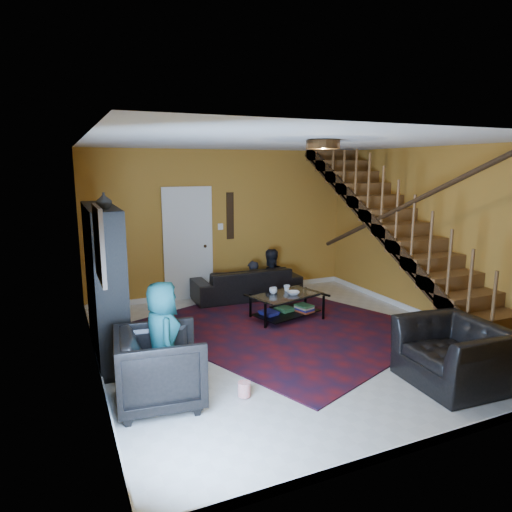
{
  "coord_description": "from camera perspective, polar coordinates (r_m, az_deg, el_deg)",
  "views": [
    {
      "loc": [
        -2.93,
        -5.5,
        2.49
      ],
      "look_at": [
        -0.33,
        0.4,
        1.22
      ],
      "focal_mm": 32.0,
      "sensor_mm": 36.0,
      "label": 1
    }
  ],
  "objects": [
    {
      "name": "floor",
      "position": [
        6.71,
        4.03,
        -10.64
      ],
      "size": [
        5.5,
        5.5,
        0.0
      ],
      "primitive_type": "plane",
      "color": "beige",
      "rests_on": "ground"
    },
    {
      "name": "room",
      "position": [
        7.43,
        -10.11,
        -8.19
      ],
      "size": [
        5.5,
        5.5,
        5.5
      ],
      "color": "#A56C24",
      "rests_on": "ground"
    },
    {
      "name": "staircase",
      "position": [
        7.55,
        18.6,
        2.26
      ],
      "size": [
        0.95,
        5.02,
        3.18
      ],
      "color": "brown",
      "rests_on": "floor"
    },
    {
      "name": "bookshelf",
      "position": [
        6.31,
        -18.3,
        -3.4
      ],
      "size": [
        0.35,
        1.8,
        2.0
      ],
      "color": "black",
      "rests_on": "floor"
    },
    {
      "name": "door",
      "position": [
        8.65,
        -8.48,
        1.28
      ],
      "size": [
        0.82,
        0.05,
        2.05
      ],
      "primitive_type": "cube",
      "color": "silver",
      "rests_on": "floor"
    },
    {
      "name": "framed_picture",
      "position": [
        4.68,
        -19.04,
        1.44
      ],
      "size": [
        0.04,
        0.74,
        0.74
      ],
      "primitive_type": "cube",
      "color": "maroon",
      "rests_on": "room"
    },
    {
      "name": "wall_hanging",
      "position": [
        8.84,
        -3.25,
        5.04
      ],
      "size": [
        0.14,
        0.03,
        0.9
      ],
      "primitive_type": "cube",
      "color": "black",
      "rests_on": "room"
    },
    {
      "name": "ceiling_fixture",
      "position": [
        5.55,
        8.38,
        13.62
      ],
      "size": [
        0.4,
        0.4,
        0.1
      ],
      "primitive_type": "cylinder",
      "color": "#3F2814",
      "rests_on": "room"
    },
    {
      "name": "rug",
      "position": [
        7.28,
        3.6,
        -8.8
      ],
      "size": [
        4.49,
        4.76,
        0.02
      ],
      "primitive_type": "cube",
      "rotation": [
        0.0,
        0.0,
        0.38
      ],
      "color": "#470C11",
      "rests_on": "floor"
    },
    {
      "name": "sofa",
      "position": [
        8.73,
        -1.21,
        -3.39
      ],
      "size": [
        2.06,
        0.87,
        0.59
      ],
      "primitive_type": "imported",
      "rotation": [
        0.0,
        0.0,
        3.11
      ],
      "color": "black",
      "rests_on": "floor"
    },
    {
      "name": "armchair_left",
      "position": [
        5.04,
        -11.89,
        -13.48
      ],
      "size": [
        0.99,
        0.97,
        0.82
      ],
      "primitive_type": "imported",
      "rotation": [
        0.0,
        0.0,
        1.46
      ],
      "color": "black",
      "rests_on": "floor"
    },
    {
      "name": "armchair_right",
      "position": [
        5.85,
        23.5,
        -11.17
      ],
      "size": [
        1.04,
        1.17,
        0.72
      ],
      "primitive_type": "imported",
      "rotation": [
        0.0,
        0.0,
        -1.63
      ],
      "color": "black",
      "rests_on": "floor"
    },
    {
      "name": "person_adult_a",
      "position": [
        8.87,
        -0.45,
        -4.28
      ],
      "size": [
        0.44,
        0.3,
        1.16
      ],
      "primitive_type": "imported",
      "rotation": [
        0.0,
        0.0,
        3.09
      ],
      "color": "black",
      "rests_on": "sofa"
    },
    {
      "name": "person_adult_b",
      "position": [
        8.99,
        1.73,
        -3.4
      ],
      "size": [
        0.71,
        0.58,
        1.36
      ],
      "primitive_type": "imported",
      "rotation": [
        0.0,
        0.0,
        3.04
      ],
      "color": "black",
      "rests_on": "sofa"
    },
    {
      "name": "person_child",
      "position": [
        5.24,
        -11.58,
        -9.88
      ],
      "size": [
        0.41,
        0.62,
        1.26
      ],
      "primitive_type": "imported",
      "rotation": [
        0.0,
        0.0,
        1.55
      ],
      "color": "#18555D",
      "rests_on": "armchair_left"
    },
    {
      "name": "coffee_table",
      "position": [
        7.58,
        3.85,
        -6.14
      ],
      "size": [
        1.25,
        0.94,
        0.42
      ],
      "rotation": [
        0.0,
        0.0,
        0.29
      ],
      "color": "black",
      "rests_on": "floor"
    },
    {
      "name": "cup_a",
      "position": [
        7.54,
        2.17,
        -4.35
      ],
      "size": [
        0.16,
        0.16,
        0.1
      ],
      "primitive_type": "imported",
      "rotation": [
        0.0,
        0.0,
        0.25
      ],
      "color": "#999999",
      "rests_on": "coffee_table"
    },
    {
      "name": "cup_b",
      "position": [
        7.71,
        3.87,
        -4.03
      ],
      "size": [
        0.12,
        0.12,
        0.1
      ],
      "primitive_type": "imported",
      "rotation": [
        0.0,
        0.0,
        -0.13
      ],
      "color": "#999999",
      "rests_on": "coffee_table"
    },
    {
      "name": "bowl",
      "position": [
        7.52,
        4.67,
        -4.63
      ],
      "size": [
        0.26,
        0.26,
        0.05
      ],
      "primitive_type": "imported",
      "rotation": [
        0.0,
        0.0,
        -0.3
      ],
      "color": "#999999",
      "rests_on": "coffee_table"
    },
    {
      "name": "vase",
      "position": [
        5.64,
        -18.49,
        6.58
      ],
      "size": [
        0.18,
        0.18,
        0.19
      ],
      "primitive_type": "imported",
      "color": "#999999",
      "rests_on": "bookshelf"
    },
    {
      "name": "popcorn_bucket",
      "position": [
        5.19,
        -1.49,
        -16.29
      ],
      "size": [
        0.18,
        0.18,
        0.16
      ],
      "primitive_type": "cylinder",
      "rotation": [
        0.0,
        0.0,
        -0.34
      ],
      "color": "red",
      "rests_on": "rug"
    }
  ]
}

